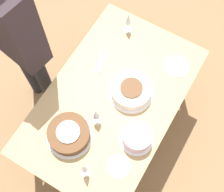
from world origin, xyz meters
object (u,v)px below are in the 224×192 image
at_px(cake_front_chocolate, 69,134).
at_px(wine_glass_far, 96,114).
at_px(wine_glass_near, 84,168).
at_px(cake_center_white, 131,90).
at_px(person_cutting, 17,36).
at_px(cake_back_decorated, 137,137).
at_px(wine_glass_extra, 128,20).

bearing_deg(cake_front_chocolate, wine_glass_far, 151.26).
bearing_deg(cake_front_chocolate, wine_glass_near, 56.25).
xyz_separation_m(cake_center_white, person_cutting, (0.16, -0.85, 0.28)).
distance_m(cake_center_white, cake_back_decorated, 0.36).
height_order(cake_center_white, person_cutting, person_cutting).
xyz_separation_m(cake_center_white, cake_front_chocolate, (0.52, -0.21, 0.00)).
xyz_separation_m(cake_center_white, cake_back_decorated, (0.30, 0.21, 0.01)).
distance_m(cake_front_chocolate, cake_back_decorated, 0.48).
xyz_separation_m(cake_back_decorated, wine_glass_near, (0.38, -0.19, 0.09)).
xyz_separation_m(cake_front_chocolate, cake_back_decorated, (-0.22, 0.42, 0.00)).
bearing_deg(wine_glass_extra, person_cutting, -40.62).
distance_m(cake_front_chocolate, wine_glass_extra, 1.01).
bearing_deg(cake_center_white, wine_glass_far, -18.26).
relative_size(wine_glass_far, wine_glass_extra, 0.93).
relative_size(cake_back_decorated, wine_glass_extra, 1.16).
bearing_deg(person_cutting, cake_front_chocolate, -19.69).
xyz_separation_m(cake_back_decorated, wine_glass_extra, (-0.78, -0.51, 0.09)).
distance_m(cake_center_white, person_cutting, 0.91).
bearing_deg(person_cutting, cake_center_white, 20.26).
bearing_deg(wine_glass_extra, cake_back_decorated, 33.21).
distance_m(cake_front_chocolate, wine_glass_near, 0.30).
relative_size(wine_glass_extra, person_cutting, 0.12).
bearing_deg(cake_center_white, person_cutting, -79.57).
height_order(cake_back_decorated, person_cutting, person_cutting).
relative_size(cake_front_chocolate, wine_glass_near, 1.50).
bearing_deg(person_cutting, wine_glass_far, -2.46).
height_order(cake_center_white, cake_front_chocolate, cake_front_chocolate).
relative_size(cake_front_chocolate, cake_back_decorated, 1.38).
bearing_deg(wine_glass_far, cake_center_white, 161.74).
bearing_deg(wine_glass_far, cake_back_decorated, 94.17).
bearing_deg(cake_center_white, wine_glass_extra, -148.26).
bearing_deg(cake_front_chocolate, cake_center_white, 157.53).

